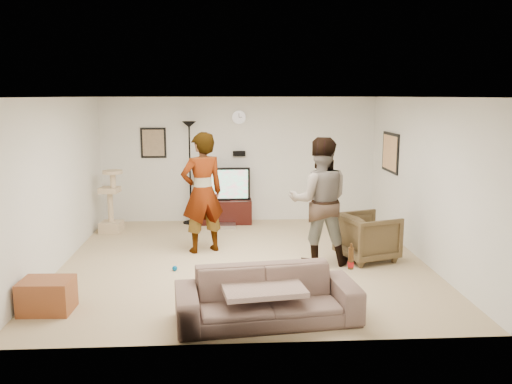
{
  "coord_description": "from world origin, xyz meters",
  "views": [
    {
      "loc": [
        -0.28,
        -7.83,
        2.52
      ],
      "look_at": [
        0.19,
        0.2,
        1.05
      ],
      "focal_mm": 37.03,
      "sensor_mm": 36.0,
      "label": 1
    }
  ],
  "objects": [
    {
      "name": "armchair",
      "position": [
        1.91,
        -0.02,
        0.36
      ],
      "size": [
        1.01,
        1.0,
        0.73
      ],
      "primitive_type": "imported",
      "rotation": [
        0.0,
        0.0,
        1.91
      ],
      "color": "#4C3D25",
      "rests_on": "floor"
    },
    {
      "name": "throw_blanket",
      "position": [
        0.12,
        -2.21,
        0.4
      ],
      "size": [
        0.99,
        0.82,
        0.06
      ],
      "primitive_type": "cube",
      "rotation": [
        0.0,
        0.0,
        0.14
      ],
      "color": "tan",
      "rests_on": "sofa"
    },
    {
      "name": "side_table",
      "position": [
        -2.4,
        -1.79,
        0.2
      ],
      "size": [
        0.61,
        0.47,
        0.39
      ],
      "primitive_type": "cube",
      "rotation": [
        0.0,
        0.0,
        -0.04
      ],
      "color": "brown",
      "rests_on": "floor"
    },
    {
      "name": "wall_left",
      "position": [
        -2.75,
        0.0,
        1.25
      ],
      "size": [
        0.04,
        5.5,
        2.5
      ],
      "primitive_type": "cube",
      "color": "white",
      "rests_on": "floor"
    },
    {
      "name": "ceiling",
      "position": [
        0.0,
        0.0,
        2.51
      ],
      "size": [
        5.5,
        5.5,
        0.02
      ],
      "primitive_type": "cube",
      "color": "silver",
      "rests_on": "wall_back"
    },
    {
      "name": "wall_back",
      "position": [
        0.0,
        2.75,
        1.25
      ],
      "size": [
        5.5,
        0.04,
        2.5
      ],
      "primitive_type": "cube",
      "color": "white",
      "rests_on": "floor"
    },
    {
      "name": "person_right",
      "position": [
        1.13,
        -0.12,
        0.96
      ],
      "size": [
        0.98,
        0.79,
        1.92
      ],
      "primitive_type": "imported",
      "rotation": [
        0.0,
        0.0,
        3.07
      ],
      "color": "#2A4C86",
      "rests_on": "floor"
    },
    {
      "name": "person_left",
      "position": [
        -0.65,
        0.57,
        0.98
      ],
      "size": [
        0.84,
        0.72,
        1.96
      ],
      "primitive_type": "imported",
      "rotation": [
        0.0,
        0.0,
        3.56
      ],
      "color": "#A1A1A1",
      "rests_on": "floor"
    },
    {
      "name": "toy_ball",
      "position": [
        -1.03,
        -0.4,
        0.04
      ],
      "size": [
        0.08,
        0.08,
        0.08
      ],
      "primitive_type": "sphere",
      "color": "#025390",
      "rests_on": "floor"
    },
    {
      "name": "picture_right",
      "position": [
        2.73,
        1.6,
        1.5
      ],
      "size": [
        0.03,
        0.78,
        0.62
      ],
      "primitive_type": "cube",
      "color": "tan",
      "rests_on": "wall_right"
    },
    {
      "name": "tv",
      "position": [
        -0.34,
        2.5,
        0.8
      ],
      "size": [
        1.09,
        0.08,
        0.64
      ],
      "primitive_type": "cube",
      "color": "black",
      "rests_on": "tv_stand"
    },
    {
      "name": "picture_back",
      "position": [
        -1.7,
        2.73,
        1.6
      ],
      "size": [
        0.42,
        0.03,
        0.52
      ],
      "primitive_type": "cube",
      "color": "#867058",
      "rests_on": "wall_back"
    },
    {
      "name": "beer_bottle",
      "position": [
        1.12,
        -2.21,
        0.72
      ],
      "size": [
        0.06,
        0.06,
        0.25
      ],
      "primitive_type": "cylinder",
      "color": "#4A2A0E",
      "rests_on": "sofa"
    },
    {
      "name": "wall_right",
      "position": [
        2.75,
        0.0,
        1.25
      ],
      "size": [
        0.04,
        5.5,
        2.5
      ],
      "primitive_type": "cube",
      "color": "white",
      "rests_on": "floor"
    },
    {
      "name": "cat_tree",
      "position": [
        -2.42,
        1.92,
        0.59
      ],
      "size": [
        0.42,
        0.42,
        1.18
      ],
      "primitive_type": "cube",
      "rotation": [
        0.0,
        0.0,
        -0.12
      ],
      "color": "#C8B08C",
      "rests_on": "floor"
    },
    {
      "name": "tv_stand",
      "position": [
        -0.34,
        2.5,
        0.24
      ],
      "size": [
        1.14,
        0.45,
        0.48
      ],
      "primitive_type": "cube",
      "color": "black",
      "rests_on": "floor"
    },
    {
      "name": "tv_screen",
      "position": [
        -0.34,
        2.46,
        0.8
      ],
      "size": [
        1.0,
        0.01,
        0.57
      ],
      "primitive_type": "cube",
      "color": "#33D494",
      "rests_on": "tv"
    },
    {
      "name": "wall_front",
      "position": [
        0.0,
        -2.75,
        1.25
      ],
      "size": [
        5.5,
        0.04,
        2.5
      ],
      "primitive_type": "cube",
      "color": "white",
      "rests_on": "floor"
    },
    {
      "name": "floor_lamp",
      "position": [
        -0.98,
        2.55,
        1.02
      ],
      "size": [
        0.32,
        0.32,
        2.03
      ],
      "primitive_type": "cylinder",
      "color": "black",
      "rests_on": "floor"
    },
    {
      "name": "wall_clock",
      "position": [
        0.0,
        2.72,
        2.1
      ],
      "size": [
        0.26,
        0.04,
        0.26
      ],
      "primitive_type": "cylinder",
      "rotation": [
        1.57,
        0.0,
        0.0
      ],
      "color": "white",
      "rests_on": "wall_back"
    },
    {
      "name": "floor",
      "position": [
        0.0,
        0.0,
        -0.01
      ],
      "size": [
        5.5,
        5.5,
        0.02
      ],
      "primitive_type": "cube",
      "color": "tan",
      "rests_on": "ground"
    },
    {
      "name": "wall_speaker",
      "position": [
        0.0,
        2.69,
        1.38
      ],
      "size": [
        0.25,
        0.1,
        0.1
      ],
      "primitive_type": "cube",
      "color": "black",
      "rests_on": "wall_back"
    },
    {
      "name": "console_box",
      "position": [
        -0.29,
        2.11,
        0.04
      ],
      "size": [
        0.4,
        0.3,
        0.07
      ],
      "primitive_type": "cube",
      "color": "#B4B3BB",
      "rests_on": "floor"
    },
    {
      "name": "sofa",
      "position": [
        0.18,
        -2.21,
        0.3
      ],
      "size": [
        2.13,
        1.03,
        0.6
      ],
      "primitive_type": "imported",
      "rotation": [
        0.0,
        0.0,
        0.12
      ],
      "color": "brown",
      "rests_on": "floor"
    }
  ]
}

